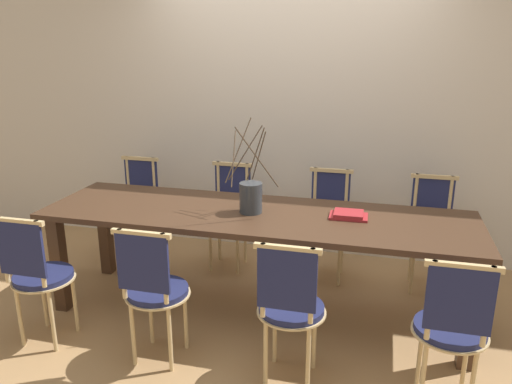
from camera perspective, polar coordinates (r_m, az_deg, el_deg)
The scene contains 13 objects.
ground_plane at distance 3.79m, azimuth 0.00°, elevation -13.43°, with size 16.00×16.00×0.00m, color #A87F51.
wall_rear at distance 4.49m, azimuth 4.05°, elevation 12.89°, with size 12.00×0.06×3.20m.
dining_table at distance 3.49m, azimuth 0.00°, elevation -3.81°, with size 3.00×0.84×0.77m.
chair_near_leftend at distance 3.49m, azimuth -23.67°, elevation -8.40°, with size 0.40×0.40×0.91m.
chair_near_left at distance 3.09m, azimuth -11.59°, elevation -10.61°, with size 0.40×0.40×0.91m.
chair_near_center at distance 2.85m, azimuth 3.93°, elevation -12.73°, with size 0.40×0.40×0.91m.
chair_near_right at distance 2.85m, azimuth 21.48°, elevation -14.01°, with size 0.40×0.40×0.91m.
chair_far_leftend at distance 4.64m, azimuth -13.46°, elevation -1.21°, with size 0.40×0.40×0.91m.
chair_far_left at distance 4.32m, azimuth -3.08°, elevation -2.14°, with size 0.40×0.40×0.91m.
chair_far_center at distance 4.15m, azimuth 8.23°, elevation -3.08°, with size 0.40×0.40×0.91m.
chair_far_right at distance 4.16m, azimuth 19.35°, elevation -3.88°, with size 0.40×0.40×0.91m.
vase_centerpiece at distance 3.43m, azimuth -0.61°, elevation -0.51°, with size 0.38×0.38×0.63m.
book_stack at distance 3.42m, azimuth 10.53°, elevation -2.59°, with size 0.26×0.18×0.04m.
Camera 1 is at (0.81, -3.16, 1.91)m, focal length 35.00 mm.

